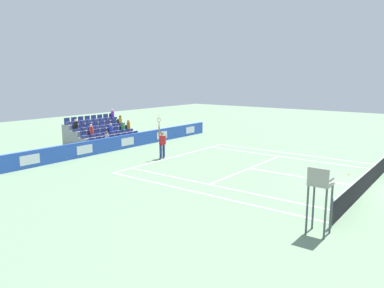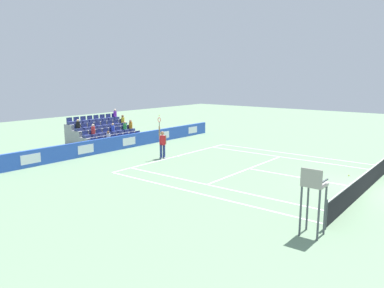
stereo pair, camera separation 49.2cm
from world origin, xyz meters
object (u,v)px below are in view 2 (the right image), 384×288
umpire_chair (313,192)px  loose_tennis_ball (349,175)px  tennis_player (162,143)px  tennis_net (369,179)px

umpire_chair → loose_tennis_ball: size_ratio=34.41×
tennis_player → umpire_chair: size_ratio=1.22×
tennis_net → umpire_chair: umpire_chair is taller
tennis_net → umpire_chair: size_ratio=5.12×
tennis_net → loose_tennis_ball: size_ratio=176.03×
loose_tennis_ball → tennis_net: bearing=36.5°
tennis_net → umpire_chair: (6.76, -0.19, 1.03)m
tennis_net → loose_tennis_ball: 2.39m
tennis_player → loose_tennis_ball: size_ratio=41.97×
tennis_net → tennis_player: 12.22m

